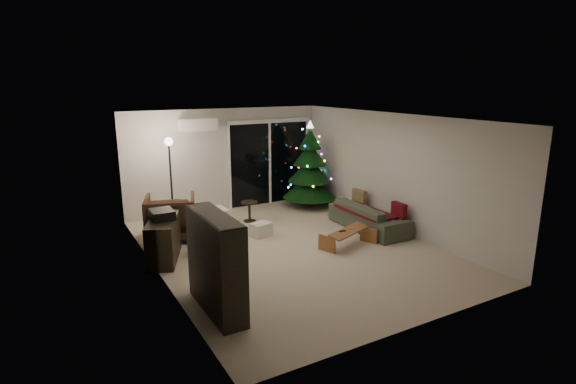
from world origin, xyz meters
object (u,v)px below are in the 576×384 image
(bookshelf, at_px, (204,266))
(media_cabinet, at_px, (164,239))
(sofa, at_px, (369,216))
(christmas_tree, at_px, (310,164))
(coffee_table, at_px, (348,239))
(armchair, at_px, (171,217))

(bookshelf, bearing_deg, media_cabinet, 77.86)
(sofa, bearing_deg, media_cabinet, 85.23)
(media_cabinet, height_order, sofa, media_cabinet)
(christmas_tree, bearing_deg, coffee_table, -107.24)
(media_cabinet, xyz_separation_m, sofa, (4.30, -0.47, -0.09))
(sofa, distance_m, christmas_tree, 2.32)
(armchair, distance_m, christmas_tree, 3.83)
(bookshelf, xyz_separation_m, armchair, (0.42, 3.28, -0.24))
(armchair, xyz_separation_m, sofa, (3.88, -1.54, -0.16))
(bookshelf, distance_m, media_cabinet, 2.23)
(sofa, distance_m, coffee_table, 1.22)
(armchair, bearing_deg, sofa, 176.48)
(bookshelf, bearing_deg, coffee_table, 6.18)
(bookshelf, height_order, armchair, bookshelf)
(christmas_tree, bearing_deg, bookshelf, -136.72)
(armchair, height_order, coffee_table, armchair)
(bookshelf, bearing_deg, armchair, 70.53)
(bookshelf, relative_size, media_cabinet, 1.14)
(armchair, relative_size, coffee_table, 0.93)
(media_cabinet, relative_size, christmas_tree, 0.56)
(christmas_tree, bearing_deg, media_cabinet, -157.74)
(sofa, xyz_separation_m, coffee_table, (-1.03, -0.65, -0.12))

